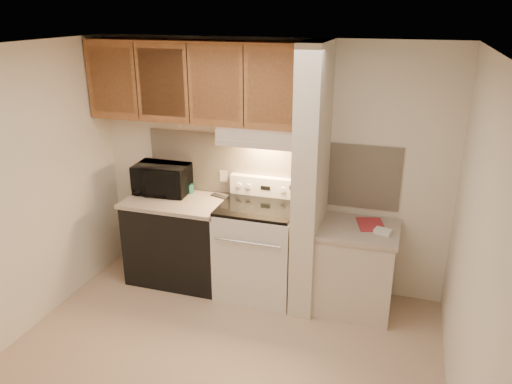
% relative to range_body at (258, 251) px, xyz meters
% --- Properties ---
extents(floor, '(3.60, 3.60, 0.00)m').
position_rel_range_body_xyz_m(floor, '(0.00, -1.16, -0.46)').
color(floor, '#CBAA8D').
rests_on(floor, ground).
extents(ceiling, '(3.60, 3.60, 0.00)m').
position_rel_range_body_xyz_m(ceiling, '(0.00, -1.16, 2.04)').
color(ceiling, white).
rests_on(ceiling, wall_back).
extents(wall_back, '(3.60, 2.50, 0.02)m').
position_rel_range_body_xyz_m(wall_back, '(0.00, 0.34, 0.79)').
color(wall_back, white).
rests_on(wall_back, floor).
extents(wall_left, '(0.02, 3.00, 2.50)m').
position_rel_range_body_xyz_m(wall_left, '(-1.80, -1.16, 0.79)').
color(wall_left, white).
rests_on(wall_left, floor).
extents(wall_right, '(0.02, 3.00, 2.50)m').
position_rel_range_body_xyz_m(wall_right, '(1.80, -1.16, 0.79)').
color(wall_right, white).
rests_on(wall_right, floor).
extents(backsplash, '(2.60, 0.02, 0.63)m').
position_rel_range_body_xyz_m(backsplash, '(0.00, 0.33, 0.78)').
color(backsplash, beige).
rests_on(backsplash, wall_back).
extents(range_body, '(0.76, 0.65, 0.92)m').
position_rel_range_body_xyz_m(range_body, '(0.00, 0.00, 0.00)').
color(range_body, silver).
rests_on(range_body, floor).
extents(oven_window, '(0.50, 0.01, 0.30)m').
position_rel_range_body_xyz_m(oven_window, '(0.00, -0.32, 0.04)').
color(oven_window, black).
rests_on(oven_window, range_body).
extents(oven_handle, '(0.65, 0.02, 0.02)m').
position_rel_range_body_xyz_m(oven_handle, '(0.00, -0.35, 0.26)').
color(oven_handle, silver).
rests_on(oven_handle, range_body).
extents(cooktop, '(0.74, 0.64, 0.03)m').
position_rel_range_body_xyz_m(cooktop, '(0.00, 0.00, 0.48)').
color(cooktop, black).
rests_on(cooktop, range_body).
extents(range_backguard, '(0.76, 0.08, 0.20)m').
position_rel_range_body_xyz_m(range_backguard, '(0.00, 0.28, 0.59)').
color(range_backguard, silver).
rests_on(range_backguard, range_body).
extents(range_display, '(0.10, 0.01, 0.04)m').
position_rel_range_body_xyz_m(range_display, '(0.00, 0.24, 0.59)').
color(range_display, black).
rests_on(range_display, range_backguard).
extents(range_knob_left_outer, '(0.05, 0.02, 0.05)m').
position_rel_range_body_xyz_m(range_knob_left_outer, '(-0.28, 0.24, 0.59)').
color(range_knob_left_outer, silver).
rests_on(range_knob_left_outer, range_backguard).
extents(range_knob_left_inner, '(0.05, 0.02, 0.05)m').
position_rel_range_body_xyz_m(range_knob_left_inner, '(-0.18, 0.24, 0.59)').
color(range_knob_left_inner, silver).
rests_on(range_knob_left_inner, range_backguard).
extents(range_knob_right_inner, '(0.05, 0.02, 0.05)m').
position_rel_range_body_xyz_m(range_knob_right_inner, '(0.18, 0.24, 0.59)').
color(range_knob_right_inner, silver).
rests_on(range_knob_right_inner, range_backguard).
extents(range_knob_right_outer, '(0.05, 0.02, 0.05)m').
position_rel_range_body_xyz_m(range_knob_right_outer, '(0.28, 0.24, 0.59)').
color(range_knob_right_outer, silver).
rests_on(range_knob_right_outer, range_backguard).
extents(dishwasher_front, '(1.00, 0.63, 0.87)m').
position_rel_range_body_xyz_m(dishwasher_front, '(-0.88, 0.01, -0.03)').
color(dishwasher_front, black).
rests_on(dishwasher_front, floor).
extents(left_countertop, '(1.04, 0.67, 0.04)m').
position_rel_range_body_xyz_m(left_countertop, '(-0.88, 0.01, 0.43)').
color(left_countertop, '#B4A293').
rests_on(left_countertop, dishwasher_front).
extents(spoon_rest, '(0.22, 0.13, 0.01)m').
position_rel_range_body_xyz_m(spoon_rest, '(-0.48, 0.21, 0.46)').
color(spoon_rest, black).
rests_on(spoon_rest, left_countertop).
extents(teal_jar, '(0.11, 0.11, 0.09)m').
position_rel_range_body_xyz_m(teal_jar, '(-0.83, 0.23, 0.50)').
color(teal_jar, '#1E6151').
rests_on(teal_jar, left_countertop).
extents(outlet, '(0.08, 0.01, 0.12)m').
position_rel_range_body_xyz_m(outlet, '(-0.48, 0.32, 0.64)').
color(outlet, beige).
rests_on(outlet, backsplash).
extents(microwave, '(0.59, 0.42, 0.31)m').
position_rel_range_body_xyz_m(microwave, '(-1.10, 0.15, 0.61)').
color(microwave, black).
rests_on(microwave, left_countertop).
extents(partition_pillar, '(0.22, 0.70, 2.50)m').
position_rel_range_body_xyz_m(partition_pillar, '(0.51, -0.01, 0.79)').
color(partition_pillar, beige).
rests_on(partition_pillar, floor).
extents(pillar_trim, '(0.01, 0.70, 0.04)m').
position_rel_range_body_xyz_m(pillar_trim, '(0.39, -0.01, 0.84)').
color(pillar_trim, '#9C6035').
rests_on(pillar_trim, partition_pillar).
extents(knife_strip, '(0.02, 0.42, 0.04)m').
position_rel_range_body_xyz_m(knife_strip, '(0.39, -0.06, 0.86)').
color(knife_strip, black).
rests_on(knife_strip, partition_pillar).
extents(knife_blade_a, '(0.01, 0.03, 0.16)m').
position_rel_range_body_xyz_m(knife_blade_a, '(0.38, -0.21, 0.76)').
color(knife_blade_a, silver).
rests_on(knife_blade_a, knife_strip).
extents(knife_handle_a, '(0.02, 0.02, 0.10)m').
position_rel_range_body_xyz_m(knife_handle_a, '(0.38, -0.21, 0.91)').
color(knife_handle_a, black).
rests_on(knife_handle_a, knife_strip).
extents(knife_blade_b, '(0.01, 0.04, 0.18)m').
position_rel_range_body_xyz_m(knife_blade_b, '(0.38, -0.14, 0.75)').
color(knife_blade_b, silver).
rests_on(knife_blade_b, knife_strip).
extents(knife_handle_b, '(0.02, 0.02, 0.10)m').
position_rel_range_body_xyz_m(knife_handle_b, '(0.38, -0.15, 0.91)').
color(knife_handle_b, black).
rests_on(knife_handle_b, knife_strip).
extents(knife_blade_c, '(0.01, 0.04, 0.20)m').
position_rel_range_body_xyz_m(knife_blade_c, '(0.38, -0.06, 0.74)').
color(knife_blade_c, silver).
rests_on(knife_blade_c, knife_strip).
extents(knife_handle_c, '(0.02, 0.02, 0.10)m').
position_rel_range_body_xyz_m(knife_handle_c, '(0.38, -0.06, 0.91)').
color(knife_handle_c, black).
rests_on(knife_handle_c, knife_strip).
extents(knife_blade_d, '(0.01, 0.04, 0.16)m').
position_rel_range_body_xyz_m(knife_blade_d, '(0.38, 0.01, 0.76)').
color(knife_blade_d, silver).
rests_on(knife_blade_d, knife_strip).
extents(knife_handle_d, '(0.02, 0.02, 0.10)m').
position_rel_range_body_xyz_m(knife_handle_d, '(0.38, 0.01, 0.91)').
color(knife_handle_d, black).
rests_on(knife_handle_d, knife_strip).
extents(knife_blade_e, '(0.01, 0.04, 0.18)m').
position_rel_range_body_xyz_m(knife_blade_e, '(0.38, 0.10, 0.75)').
color(knife_blade_e, silver).
rests_on(knife_blade_e, knife_strip).
extents(knife_handle_e, '(0.02, 0.02, 0.10)m').
position_rel_range_body_xyz_m(knife_handle_e, '(0.38, 0.11, 0.91)').
color(knife_handle_e, black).
rests_on(knife_handle_e, knife_strip).
extents(oven_mitt, '(0.03, 0.09, 0.22)m').
position_rel_range_body_xyz_m(oven_mitt, '(0.38, 0.17, 0.68)').
color(oven_mitt, slate).
rests_on(oven_mitt, partition_pillar).
extents(right_cab_base, '(0.70, 0.60, 0.81)m').
position_rel_range_body_xyz_m(right_cab_base, '(0.97, -0.01, -0.06)').
color(right_cab_base, beige).
rests_on(right_cab_base, floor).
extents(right_countertop, '(0.74, 0.64, 0.04)m').
position_rel_range_body_xyz_m(right_countertop, '(0.97, -0.01, 0.37)').
color(right_countertop, '#B4A293').
rests_on(right_countertop, right_cab_base).
extents(red_folder, '(0.31, 0.37, 0.01)m').
position_rel_range_body_xyz_m(red_folder, '(1.07, 0.09, 0.40)').
color(red_folder, '#AC2B33').
rests_on(red_folder, right_countertop).
extents(white_box, '(0.17, 0.13, 0.04)m').
position_rel_range_body_xyz_m(white_box, '(1.19, -0.06, 0.41)').
color(white_box, white).
rests_on(white_box, right_countertop).
extents(range_hood, '(0.78, 0.44, 0.15)m').
position_rel_range_body_xyz_m(range_hood, '(0.00, 0.12, 1.17)').
color(range_hood, beige).
rests_on(range_hood, upper_cabinets).
extents(hood_lip, '(0.78, 0.04, 0.06)m').
position_rel_range_body_xyz_m(hood_lip, '(0.00, -0.08, 1.12)').
color(hood_lip, beige).
rests_on(hood_lip, range_hood).
extents(upper_cabinets, '(2.18, 0.33, 0.77)m').
position_rel_range_body_xyz_m(upper_cabinets, '(-0.69, 0.17, 1.62)').
color(upper_cabinets, '#9C6035').
rests_on(upper_cabinets, wall_back).
extents(cab_door_a, '(0.46, 0.01, 0.63)m').
position_rel_range_body_xyz_m(cab_door_a, '(-1.51, 0.01, 1.62)').
color(cab_door_a, '#9C6035').
rests_on(cab_door_a, upper_cabinets).
extents(cab_gap_a, '(0.01, 0.01, 0.73)m').
position_rel_range_body_xyz_m(cab_gap_a, '(-1.23, 0.01, 1.62)').
color(cab_gap_a, black).
rests_on(cab_gap_a, upper_cabinets).
extents(cab_door_b, '(0.46, 0.01, 0.63)m').
position_rel_range_body_xyz_m(cab_door_b, '(-0.96, 0.01, 1.62)').
color(cab_door_b, '#9C6035').
rests_on(cab_door_b, upper_cabinets).
extents(cab_gap_b, '(0.01, 0.01, 0.73)m').
position_rel_range_body_xyz_m(cab_gap_b, '(-0.69, 0.01, 1.62)').
color(cab_gap_b, black).
rests_on(cab_gap_b, upper_cabinets).
extents(cab_door_c, '(0.46, 0.01, 0.63)m').
position_rel_range_body_xyz_m(cab_door_c, '(-0.42, 0.01, 1.62)').
color(cab_door_c, '#9C6035').
rests_on(cab_door_c, upper_cabinets).
extents(cab_gap_c, '(0.01, 0.01, 0.73)m').
position_rel_range_body_xyz_m(cab_gap_c, '(-0.14, 0.01, 1.62)').
color(cab_gap_c, black).
rests_on(cab_gap_c, upper_cabinets).
extents(cab_door_d, '(0.46, 0.01, 0.63)m').
position_rel_range_body_xyz_m(cab_door_d, '(0.13, 0.01, 1.62)').
color(cab_door_d, '#9C6035').
rests_on(cab_door_d, upper_cabinets).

